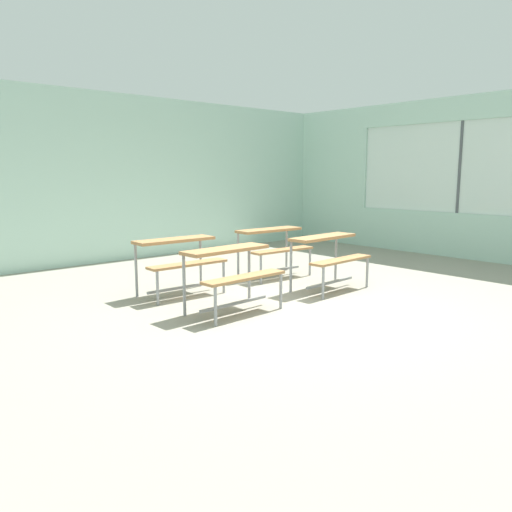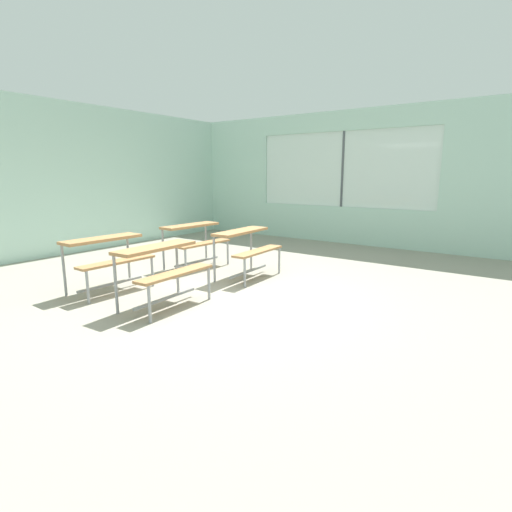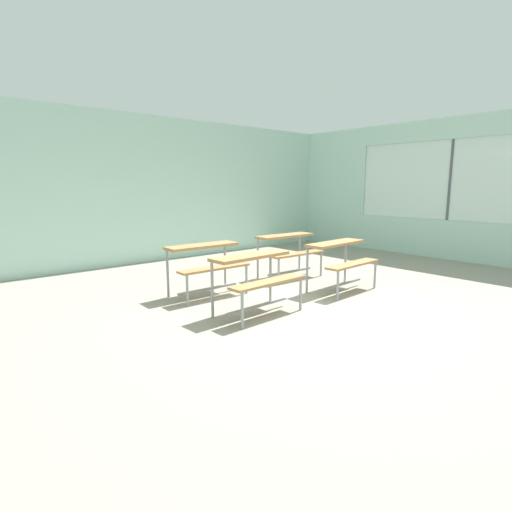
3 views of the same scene
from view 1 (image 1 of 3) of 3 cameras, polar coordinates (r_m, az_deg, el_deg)
name	(u,v)px [view 1 (image 1 of 3)]	position (r m, az deg, el deg)	size (l,w,h in m)	color
ground	(291,310)	(6.07, 3.99, -6.15)	(10.00, 9.00, 0.05)	gray
wall_back	(113,178)	(9.54, -15.84, 8.45)	(10.00, 0.12, 3.00)	silver
wall_right	(493,182)	(10.00, 25.31, 7.64)	(0.12, 9.00, 3.00)	silver
desk_bench_r0c0	(232,264)	(5.78, -2.72, -0.92)	(1.12, 0.63, 0.74)	#A87547
desk_bench_r0c1	(329,249)	(6.97, 8.26, 0.76)	(1.13, 0.64, 0.74)	#A87547
desk_bench_r1c0	(179,253)	(6.68, -8.70, 0.37)	(1.12, 0.62, 0.74)	#A87547
desk_bench_r1c1	(274,241)	(7.79, 2.00, 1.75)	(1.13, 0.65, 0.74)	#A87547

